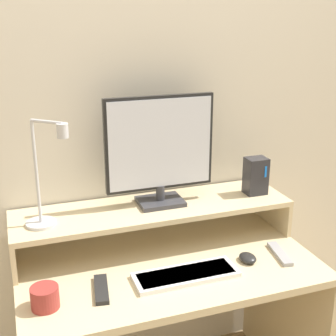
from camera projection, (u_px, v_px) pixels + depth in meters
The scene contains 11 objects.
wall_back at pixel (139, 106), 1.97m from camera, with size 6.00×0.05×2.50m.
desk at pixel (167, 307), 1.88m from camera, with size 1.14×0.65×0.71m.
monitor_shelf at pixel (153, 212), 1.93m from camera, with size 1.14×0.30×0.17m.
monitor at pixel (160, 149), 1.87m from camera, with size 0.45×0.14×0.45m.
desk_lamp at pixel (46, 186), 1.69m from camera, with size 0.17×0.16×0.41m.
router_dock at pixel (256, 176), 2.03m from camera, with size 0.09×0.08×0.16m.
keyboard at pixel (186, 275), 1.71m from camera, with size 0.39×0.14×0.02m.
mouse at pixel (248, 258), 1.82m from camera, with size 0.06×0.08×0.03m.
remote_control at pixel (101, 289), 1.63m from camera, with size 0.07×0.18×0.02m.
remote_secondary at pixel (280, 254), 1.86m from camera, with size 0.07×0.18×0.02m.
mug at pixel (45, 298), 1.53m from camera, with size 0.09×0.09×0.08m.
Camera 1 is at (-0.53, -1.19, 1.64)m, focal length 50.00 mm.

